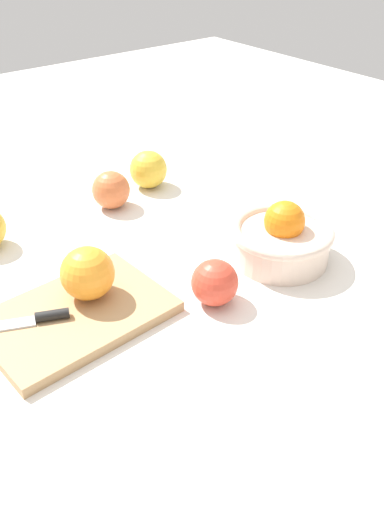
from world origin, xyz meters
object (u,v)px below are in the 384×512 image
(apple_front_left_2, at_px, (148,169))
(bowl, at_px, (281,239))
(orange_on_board, at_px, (87,273))
(apple_back_left, at_px, (215,283))
(apple_front_left, at_px, (111,190))
(knife, at_px, (27,320))
(cutting_board, at_px, (77,315))

(apple_front_left_2, bearing_deg, bowl, 92.52)
(orange_on_board, xyz_separation_m, apple_back_left, (-0.14, 0.11, -0.02))
(apple_front_left, bearing_deg, bowl, 110.39)
(apple_front_left, bearing_deg, orange_on_board, 52.69)
(apple_front_left_2, bearing_deg, knife, 35.01)
(apple_front_left_2, bearing_deg, apple_front_left, 15.25)
(bowl, distance_m, apple_front_left_2, 0.35)
(bowl, height_order, apple_front_left, bowl)
(cutting_board, bearing_deg, apple_front_left, -129.92)
(orange_on_board, distance_m, apple_front_left, 0.30)
(knife, height_order, apple_front_left, apple_front_left)
(bowl, bearing_deg, knife, -12.01)
(knife, bearing_deg, apple_front_left_2, -144.99)
(bowl, xyz_separation_m, apple_front_left_2, (0.02, -0.35, -0.00))
(apple_front_left, relative_size, apple_front_left_2, 0.94)
(cutting_board, height_order, orange_on_board, orange_on_board)
(bowl, bearing_deg, apple_front_left, -69.61)
(cutting_board, height_order, knife, knife)
(apple_back_left, relative_size, apple_front_left_2, 0.91)
(cutting_board, xyz_separation_m, apple_front_left_2, (-0.32, -0.28, 0.03))
(bowl, height_order, orange_on_board, bowl)
(knife, relative_size, apple_front_left_2, 1.96)
(knife, distance_m, apple_front_left_2, 0.47)
(bowl, xyz_separation_m, apple_front_left, (0.12, -0.32, -0.00))
(cutting_board, height_order, apple_back_left, apple_back_left)
(bowl, xyz_separation_m, orange_on_board, (0.30, -0.09, 0.02))
(orange_on_board, distance_m, apple_front_left_2, 0.39)
(apple_front_left, height_order, apple_front_left_2, apple_front_left_2)
(apple_back_left, distance_m, apple_front_left, 0.35)
(bowl, relative_size, orange_on_board, 2.15)
(bowl, distance_m, knife, 0.41)
(cutting_board, bearing_deg, knife, -14.50)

